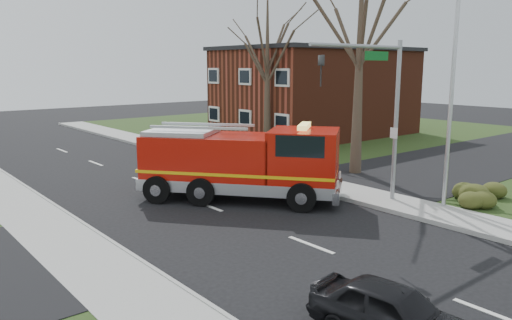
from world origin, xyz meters
TOP-DOWN VIEW (x-y plane):
  - ground at (0.00, 0.00)m, footprint 120.00×120.00m
  - sidewalk_right at (6.20, 0.00)m, footprint 2.40×80.00m
  - sidewalk_left at (-6.20, 0.00)m, footprint 2.40×80.00m
  - cross_street_right at (22.40, 4.00)m, footprint 30.00×8.00m
  - brick_building at (19.00, 18.00)m, footprint 15.40×10.40m
  - health_center_sign at (10.50, 12.50)m, footprint 0.12×2.00m
  - hedge_corner at (9.00, -1.00)m, footprint 2.80×2.00m
  - bare_tree_near at (9.50, 6.00)m, footprint 6.00×6.00m
  - bare_tree_far at (11.00, 15.00)m, footprint 5.25×5.25m
  - traffic_signal_mast at (5.21, 1.50)m, footprint 5.29×0.18m
  - streetlight_pole at (7.14, -0.50)m, footprint 1.48×0.16m
  - fire_engine at (1.82, 5.95)m, footprint 7.47×8.38m
  - parked_car_maroon at (-2.80, -5.14)m, footprint 2.05×3.90m

SIDE VIEW (x-z plane):
  - ground at x=0.00m, z-range 0.00..0.00m
  - sidewalk_right at x=6.20m, z-range 0.00..0.15m
  - sidewalk_left at x=-6.20m, z-range 0.00..0.15m
  - cross_street_right at x=22.40m, z-range 0.00..0.15m
  - hedge_corner at x=9.00m, z-range 0.13..1.03m
  - parked_car_maroon at x=-2.80m, z-range 0.00..1.27m
  - health_center_sign at x=10.50m, z-range 0.18..1.58m
  - fire_engine at x=1.82m, z-range -0.16..3.24m
  - brick_building at x=19.00m, z-range 0.03..7.28m
  - streetlight_pole at x=7.14m, z-range 0.35..8.75m
  - traffic_signal_mast at x=5.21m, z-range 1.31..8.11m
  - bare_tree_far at x=11.00m, z-range 1.24..11.74m
  - bare_tree_near at x=9.50m, z-range 1.41..13.41m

